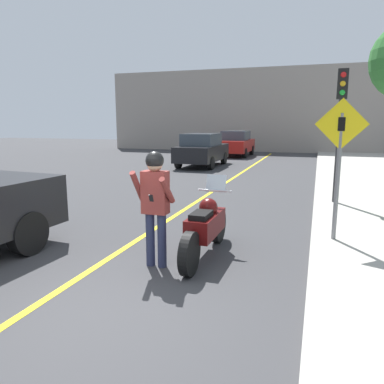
# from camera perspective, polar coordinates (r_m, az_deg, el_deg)

# --- Properties ---
(ground_plane) EXTENTS (80.00, 80.00, 0.00)m
(ground_plane) POSITION_cam_1_polar(r_m,az_deg,el_deg) (4.94, -17.00, -17.13)
(ground_plane) COLOR #38383A
(road_center_line) EXTENTS (0.12, 36.00, 0.01)m
(road_center_line) POSITION_cam_1_polar(r_m,az_deg,el_deg) (10.30, -0.16, -2.04)
(road_center_line) COLOR yellow
(road_center_line) RESTS_ON ground
(building_backdrop) EXTENTS (28.00, 1.20, 6.25)m
(building_backdrop) POSITION_cam_1_polar(r_m,az_deg,el_deg) (29.64, 13.85, 12.01)
(building_backdrop) COLOR gray
(building_backdrop) RESTS_ON ground
(motorcycle) EXTENTS (0.62, 2.35, 1.32)m
(motorcycle) POSITION_cam_1_polar(r_m,az_deg,el_deg) (6.34, 2.11, -5.34)
(motorcycle) COLOR black
(motorcycle) RESTS_ON ground
(person_biker) EXTENTS (0.59, 0.49, 1.83)m
(person_biker) POSITION_cam_1_polar(r_m,az_deg,el_deg) (5.79, -5.64, -0.64)
(person_biker) COLOR #282D4C
(person_biker) RESTS_ON ground
(crossing_sign) EXTENTS (0.91, 0.08, 2.56)m
(crossing_sign) POSITION_cam_1_polar(r_m,az_deg,el_deg) (7.22, 21.52, 5.08)
(crossing_sign) COLOR slate
(crossing_sign) RESTS_ON sidewalk_curb
(traffic_light) EXTENTS (0.26, 0.30, 3.49)m
(traffic_light) POSITION_cam_1_polar(r_m,az_deg,el_deg) (10.68, 21.72, 11.43)
(traffic_light) COLOR #2D2D30
(traffic_light) RESTS_ON sidewalk_curb
(parked_car_black) EXTENTS (1.88, 4.20, 1.68)m
(parked_car_black) POSITION_cam_1_polar(r_m,az_deg,el_deg) (19.34, 1.54, 6.46)
(parked_car_black) COLOR black
(parked_car_black) RESTS_ON ground
(parked_car_red) EXTENTS (1.88, 4.20, 1.68)m
(parked_car_red) POSITION_cam_1_polar(r_m,az_deg,el_deg) (25.35, 6.74, 7.39)
(parked_car_red) COLOR black
(parked_car_red) RESTS_ON ground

